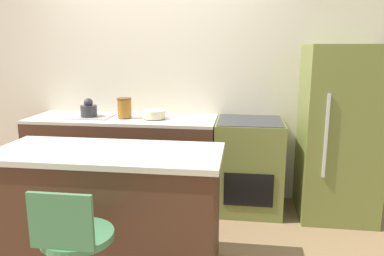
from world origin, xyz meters
The scene contains 9 objects.
ground_plane centered at (0.00, 0.00, 0.00)m, with size 14.00×14.00×0.00m, color #8E704C.
wall_back centered at (0.00, 0.69, 1.30)m, with size 8.00×0.06×2.60m.
back_counter centered at (-0.29, 0.34, 0.46)m, with size 1.94×0.64×0.92m.
kitchen_island centered at (0.00, -0.88, 0.46)m, with size 1.63×0.68×0.92m.
oven_range centered at (1.02, 0.34, 0.46)m, with size 0.66×0.65×0.92m.
refrigerator centered at (1.86, 0.32, 0.83)m, with size 0.69×0.71×1.66m.
kettle centered at (-0.64, 0.32, 1.00)m, with size 0.17×0.17×0.19m.
mixing_bowl centered at (0.05, 0.32, 0.97)m, with size 0.23×0.23×0.08m.
canister_jar centered at (-0.25, 0.32, 1.03)m, with size 0.15×0.15×0.20m.
Camera 1 is at (0.94, -3.32, 1.63)m, focal length 35.00 mm.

